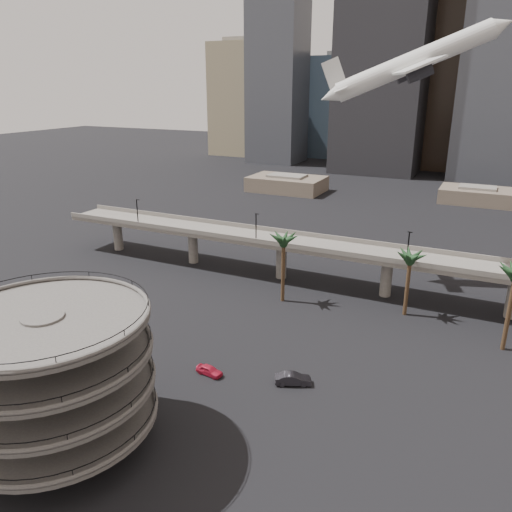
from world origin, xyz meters
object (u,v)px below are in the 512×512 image
at_px(airborne_jet, 412,63).
at_px(car_a, 209,370).
at_px(car_b, 293,379).
at_px(parking_ramp, 50,370).
at_px(overpass, 332,252).

height_order(airborne_jet, car_a, airborne_jet).
bearing_deg(car_b, parking_ramp, 115.44).
bearing_deg(car_b, car_a, 79.81).
xyz_separation_m(overpass, airborne_jet, (10.04, 11.75, 35.44)).
bearing_deg(car_a, overpass, -0.88).
xyz_separation_m(airborne_jet, car_b, (-3.80, -47.91, -41.96)).
height_order(car_a, car_b, car_b).
xyz_separation_m(car_a, car_b, (11.55, 2.94, 0.14)).
bearing_deg(overpass, car_a, -97.74).
bearing_deg(parking_ramp, airborne_jet, 71.96).
relative_size(parking_ramp, car_b, 4.46).
height_order(airborne_jet, car_b, airborne_jet).
bearing_deg(airborne_jet, car_b, -114.47).
bearing_deg(car_b, overpass, -14.66).
bearing_deg(airborne_jet, overpass, -150.44).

